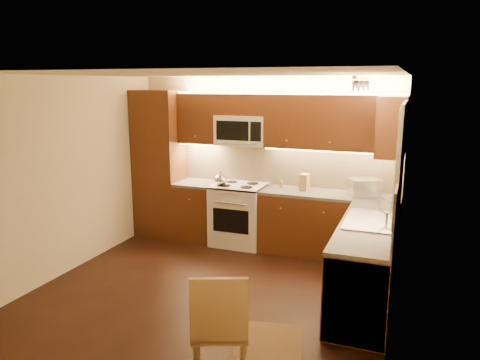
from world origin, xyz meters
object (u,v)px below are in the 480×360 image
at_px(microwave, 242,130).
at_px(dining_chair, 220,326).
at_px(sink, 370,214).
at_px(knife_block, 305,182).
at_px(kettle, 221,178).
at_px(soap_bottle, 393,199).
at_px(toaster_oven, 364,187).
at_px(stove, 239,214).

bearing_deg(microwave, dining_chair, -72.25).
distance_m(sink, dining_chair, 2.29).
bearing_deg(knife_block, sink, -46.33).
bearing_deg(sink, kettle, 156.18).
relative_size(microwave, soap_bottle, 4.56).
height_order(toaster_oven, soap_bottle, toaster_oven).
bearing_deg(soap_bottle, knife_block, 162.18).
bearing_deg(kettle, toaster_oven, -12.65).
xyz_separation_m(microwave, sink, (2.00, -1.26, -0.74)).
bearing_deg(knife_block, kettle, -165.26).
bearing_deg(toaster_oven, stove, 156.25).
height_order(microwave, sink, microwave).
xyz_separation_m(kettle, soap_bottle, (2.44, -0.20, -0.05)).
bearing_deg(soap_bottle, sink, -103.10).
bearing_deg(soap_bottle, stove, 172.94).
height_order(kettle, dining_chair, kettle).
relative_size(microwave, kettle, 3.40).
bearing_deg(knife_block, microwave, -178.43).
bearing_deg(knife_block, stove, -170.50).
bearing_deg(stove, toaster_oven, 1.07).
relative_size(knife_block, soap_bottle, 1.40).
xyz_separation_m(microwave, kettle, (-0.24, -0.27, -0.69)).
relative_size(knife_block, dining_chair, 0.23).
xyz_separation_m(sink, knife_block, (-1.03, 1.22, 0.04)).
relative_size(microwave, dining_chair, 0.76).
bearing_deg(toaster_oven, microwave, 151.98).
relative_size(sink, soap_bottle, 5.16).
height_order(stove, microwave, microwave).
bearing_deg(microwave, soap_bottle, -12.02).
bearing_deg(dining_chair, knife_block, 68.82).
distance_m(kettle, toaster_oven, 2.05).
bearing_deg(microwave, sink, -32.21).
relative_size(microwave, knife_block, 3.25).
xyz_separation_m(stove, toaster_oven, (1.81, 0.03, 0.56)).
xyz_separation_m(stove, dining_chair, (1.05, -3.16, 0.04)).
xyz_separation_m(microwave, knife_block, (0.97, -0.04, -0.70)).
xyz_separation_m(toaster_oven, knife_block, (-0.84, 0.07, -0.00)).
distance_m(kettle, soap_bottle, 2.45).
bearing_deg(microwave, kettle, -131.03).
height_order(stove, dining_chair, dining_chair).
relative_size(kettle, toaster_oven, 0.56).
distance_m(stove, sink, 2.35).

